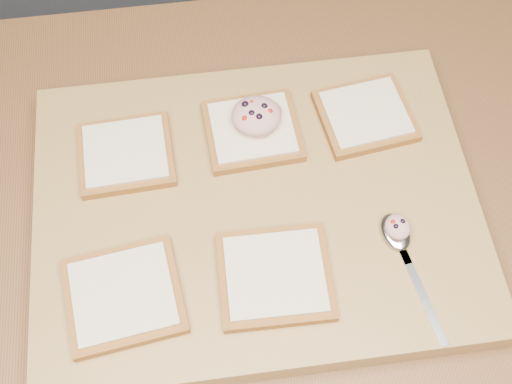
# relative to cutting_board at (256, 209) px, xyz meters

# --- Properties ---
(ground) EXTENTS (4.00, 4.00, 0.00)m
(ground) POSITION_rel_cutting_board_xyz_m (0.14, -0.03, -0.92)
(ground) COLOR #515459
(ground) RESTS_ON ground
(island_counter) EXTENTS (2.00, 0.80, 0.90)m
(island_counter) POSITION_rel_cutting_board_xyz_m (0.14, -0.03, -0.47)
(island_counter) COLOR slate
(island_counter) RESTS_ON ground
(cutting_board) EXTENTS (0.52, 0.39, 0.04)m
(cutting_board) POSITION_rel_cutting_board_xyz_m (0.00, 0.00, 0.00)
(cutting_board) COLOR #9D7B43
(cutting_board) RESTS_ON island_counter
(bread_far_left) EXTENTS (0.12, 0.11, 0.02)m
(bread_far_left) POSITION_rel_cutting_board_xyz_m (-0.15, 0.08, 0.03)
(bread_far_left) COLOR brown
(bread_far_left) RESTS_ON cutting_board
(bread_far_center) EXTENTS (0.12, 0.11, 0.02)m
(bread_far_center) POSITION_rel_cutting_board_xyz_m (0.01, 0.09, 0.03)
(bread_far_center) COLOR brown
(bread_far_center) RESTS_ON cutting_board
(bread_far_right) EXTENTS (0.12, 0.12, 0.02)m
(bread_far_right) POSITION_rel_cutting_board_xyz_m (0.15, 0.10, 0.03)
(bread_far_right) COLOR brown
(bread_far_right) RESTS_ON cutting_board
(bread_near_left) EXTENTS (0.14, 0.13, 0.02)m
(bread_near_left) POSITION_rel_cutting_board_xyz_m (-0.16, -0.10, 0.03)
(bread_near_left) COLOR brown
(bread_near_left) RESTS_ON cutting_board
(bread_near_center) EXTENTS (0.12, 0.11, 0.02)m
(bread_near_center) POSITION_rel_cutting_board_xyz_m (0.01, -0.10, 0.03)
(bread_near_center) COLOR brown
(bread_near_center) RESTS_ON cutting_board
(tuna_salad_dollop) EXTENTS (0.06, 0.06, 0.03)m
(tuna_salad_dollop) POSITION_rel_cutting_board_xyz_m (0.01, 0.10, 0.05)
(tuna_salad_dollop) COLOR tan
(tuna_salad_dollop) RESTS_ON bread_far_center
(spoon) EXTENTS (0.05, 0.16, 0.01)m
(spoon) POSITION_rel_cutting_board_xyz_m (0.15, -0.07, 0.03)
(spoon) COLOR silver
(spoon) RESTS_ON cutting_board
(spoon_salad) EXTENTS (0.03, 0.03, 0.02)m
(spoon_salad) POSITION_rel_cutting_board_xyz_m (0.15, -0.06, 0.04)
(spoon_salad) COLOR tan
(spoon_salad) RESTS_ON spoon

